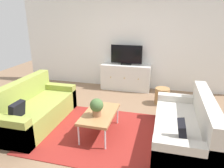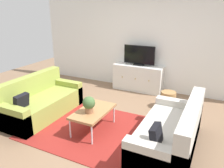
# 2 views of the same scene
# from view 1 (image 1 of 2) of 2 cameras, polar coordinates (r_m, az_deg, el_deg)

# --- Properties ---
(ground_plane) EXTENTS (10.00, 10.00, 0.00)m
(ground_plane) POSITION_cam_1_polar(r_m,az_deg,el_deg) (4.00, -2.02, -12.31)
(ground_plane) COLOR #84664C
(wall_back) EXTENTS (6.40, 0.12, 2.70)m
(wall_back) POSITION_cam_1_polar(r_m,az_deg,el_deg) (5.95, 4.94, 11.84)
(wall_back) COLOR white
(wall_back) RESTS_ON ground_plane
(area_rug) EXTENTS (2.50, 1.90, 0.01)m
(area_rug) POSITION_cam_1_polar(r_m,az_deg,el_deg) (3.87, -2.67, -13.34)
(area_rug) COLOR maroon
(area_rug) RESTS_ON ground_plane
(couch_left_side) EXTENTS (0.86, 1.82, 0.84)m
(couch_left_side) POSITION_cam_1_polar(r_m,az_deg,el_deg) (4.38, -20.98, -6.63)
(couch_left_side) COLOR olive
(couch_left_side) RESTS_ON ground_plane
(couch_right_side) EXTENTS (0.86, 1.82, 0.84)m
(couch_right_side) POSITION_cam_1_polar(r_m,az_deg,el_deg) (3.67, 19.98, -11.61)
(couch_right_side) COLOR beige
(couch_right_side) RESTS_ON ground_plane
(coffee_table) EXTENTS (0.53, 0.94, 0.42)m
(coffee_table) POSITION_cam_1_polar(r_m,az_deg,el_deg) (3.69, -3.42, -8.34)
(coffee_table) COLOR #A37547
(coffee_table) RESTS_ON ground_plane
(potted_plant) EXTENTS (0.23, 0.23, 0.31)m
(potted_plant) POSITION_cam_1_polar(r_m,az_deg,el_deg) (3.50, -4.24, -6.17)
(potted_plant) COLOR #936042
(potted_plant) RESTS_ON coffee_table
(tv_console) EXTENTS (1.37, 0.47, 0.71)m
(tv_console) POSITION_cam_1_polar(r_m,az_deg,el_deg) (5.89, 3.81, 1.93)
(tv_console) COLOR silver
(tv_console) RESTS_ON ground_plane
(flat_screen_tv) EXTENTS (0.86, 0.16, 0.54)m
(flat_screen_tv) POSITION_cam_1_polar(r_m,az_deg,el_deg) (5.76, 3.98, 7.93)
(flat_screen_tv) COLOR black
(flat_screen_tv) RESTS_ON tv_console
(wicker_basket) EXTENTS (0.34, 0.34, 0.39)m
(wicker_basket) POSITION_cam_1_polar(r_m,az_deg,el_deg) (5.10, 13.57, -3.23)
(wicker_basket) COLOR #9E7547
(wicker_basket) RESTS_ON ground_plane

